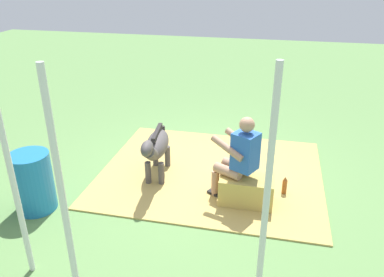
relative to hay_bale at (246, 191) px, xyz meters
The scene contains 10 objects.
ground_plane 1.08m from the hay_bale, 40.37° to the right, with size 24.00×24.00×0.00m, color #608C4C.
hay_patch 0.99m from the hay_bale, 50.10° to the right, with size 3.43×2.87×0.02m, color tan.
hay_bale is the anchor object (origin of this frame).
person_seated 0.52m from the hay_bale, 18.87° to the right, with size 0.72×0.59×1.28m.
pony_standing 1.50m from the hay_bale, 15.77° to the right, with size 0.41×1.35×0.90m.
soda_bottle 0.63m from the hay_bale, 146.10° to the right, with size 0.07×0.07×0.29m.
water_barrel 2.87m from the hay_bale, 14.89° to the left, with size 0.53×0.53×0.82m, color #1E72B2.
tent_pole_left 2.00m from the hay_bale, 99.09° to the left, with size 0.06×0.06×2.42m, color silver.
tent_pole_right 2.98m from the hay_bale, 39.66° to the left, with size 0.06×0.06×2.42m, color silver.
tent_pole_mid 2.75m from the hay_bale, 56.86° to the left, with size 0.06×0.06×2.42m, color silver.
Camera 1 is at (-1.07, 5.25, 3.07)m, focal length 36.07 mm.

